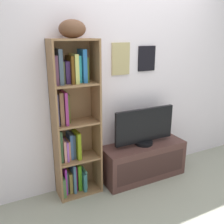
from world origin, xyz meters
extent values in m
cube|color=silver|center=(0.00, 1.13, 1.21)|extent=(4.80, 0.06, 2.43)
cube|color=tan|center=(-0.09, 1.09, 1.49)|extent=(0.23, 0.02, 0.36)
cube|color=gray|center=(-0.09, 1.09, 1.49)|extent=(0.18, 0.01, 0.31)
cube|color=black|center=(0.27, 1.09, 1.48)|extent=(0.23, 0.02, 0.30)
cube|color=#9C9FAB|center=(0.27, 1.09, 1.48)|extent=(0.18, 0.01, 0.25)
cube|color=#8E6543|center=(-0.92, 0.96, 0.86)|extent=(0.02, 0.27, 1.72)
cube|color=#8E6543|center=(-0.46, 0.96, 0.86)|extent=(0.02, 0.27, 1.72)
cube|color=#8E6543|center=(-0.69, 1.10, 0.86)|extent=(0.48, 0.01, 1.72)
cube|color=#8E6543|center=(-0.69, 0.96, 0.01)|extent=(0.44, 0.26, 0.02)
cube|color=#8E6543|center=(-0.69, 0.96, 0.43)|extent=(0.44, 0.26, 0.02)
cube|color=#8E6543|center=(-0.69, 0.96, 0.85)|extent=(0.44, 0.26, 0.02)
cube|color=#8E6543|center=(-0.69, 0.96, 1.27)|extent=(0.44, 0.26, 0.02)
cube|color=#8E6543|center=(-0.69, 0.96, 1.71)|extent=(0.44, 0.26, 0.02)
cube|color=#517C48|center=(-0.89, 0.98, 0.13)|extent=(0.04, 0.21, 0.23)
cube|color=#B331C9|center=(-0.85, 1.00, 0.18)|extent=(0.02, 0.17, 0.32)
cube|color=#456E60|center=(-0.83, 1.02, 0.15)|extent=(0.02, 0.15, 0.27)
cube|color=olive|center=(-0.79, 1.00, 0.14)|extent=(0.04, 0.17, 0.25)
cube|color=#41698E|center=(-0.75, 0.99, 0.19)|extent=(0.03, 0.19, 0.35)
cube|color=#7C164E|center=(-0.72, 1.02, 0.17)|extent=(0.03, 0.15, 0.31)
cube|color=#4A981A|center=(-0.68, 1.01, 0.18)|extent=(0.04, 0.16, 0.32)
cube|color=#326973|center=(-0.64, 0.98, 0.13)|extent=(0.03, 0.21, 0.22)
cube|color=#60BCB0|center=(-0.61, 1.01, 0.13)|extent=(0.03, 0.15, 0.22)
cube|color=#355434|center=(-0.89, 1.00, 0.62)|extent=(0.04, 0.19, 0.36)
cube|color=tan|center=(-0.85, 0.99, 0.56)|extent=(0.03, 0.20, 0.24)
cube|color=purple|center=(-0.82, 0.99, 0.55)|extent=(0.02, 0.20, 0.22)
cube|color=#BA6E50|center=(-0.79, 1.00, 0.55)|extent=(0.02, 0.18, 0.22)
cube|color=#375283|center=(-0.76, 1.01, 0.58)|extent=(0.03, 0.17, 0.29)
cube|color=#394759|center=(-0.73, 1.01, 0.58)|extent=(0.03, 0.16, 0.28)
cube|color=olive|center=(-0.69, 0.98, 0.59)|extent=(0.04, 0.21, 0.31)
cube|color=#403658|center=(-0.89, 0.99, 1.02)|extent=(0.02, 0.19, 0.33)
cube|color=brown|center=(-0.85, 0.99, 1.03)|extent=(0.04, 0.20, 0.34)
cube|color=#872A6E|center=(-0.81, 0.98, 1.03)|extent=(0.03, 0.22, 0.35)
cube|color=#464F1A|center=(-0.77, 1.02, 1.01)|extent=(0.04, 0.14, 0.30)
cube|color=#543048|center=(-0.88, 0.99, 1.42)|extent=(0.04, 0.19, 0.28)
cube|color=#3F4F61|center=(-0.84, 0.99, 1.45)|extent=(0.04, 0.20, 0.35)
cube|color=brown|center=(-0.80, 1.02, 1.39)|extent=(0.02, 0.14, 0.22)
cube|color=#3A2154|center=(-0.76, 1.01, 1.39)|extent=(0.04, 0.16, 0.22)
cube|color=#56340E|center=(-0.72, 0.99, 1.41)|extent=(0.03, 0.20, 0.27)
cube|color=#C0C060|center=(-0.68, 0.99, 1.42)|extent=(0.04, 0.20, 0.29)
cube|color=#2FA5B4|center=(-0.64, 1.01, 1.41)|extent=(0.04, 0.15, 0.27)
cube|color=#2663AC|center=(-0.59, 1.00, 1.45)|extent=(0.04, 0.18, 0.34)
cube|color=#445B21|center=(-0.55, 1.01, 1.40)|extent=(0.02, 0.16, 0.25)
ellipsoid|color=brown|center=(-0.69, 0.96, 1.80)|extent=(0.31, 0.26, 0.18)
cube|color=#4F2F2C|center=(0.15, 0.91, 0.23)|extent=(1.06, 0.38, 0.45)
cube|color=#39221F|center=(0.15, 0.72, 0.23)|extent=(0.95, 0.01, 0.29)
cylinder|color=black|center=(0.15, 0.91, 0.47)|extent=(0.22, 0.22, 0.04)
cube|color=black|center=(0.15, 0.91, 0.70)|extent=(0.80, 0.04, 0.42)
cube|color=#44699F|center=(0.15, 0.90, 0.70)|extent=(0.76, 0.01, 0.38)
camera|label=1|loc=(-1.49, -1.47, 1.75)|focal=40.26mm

